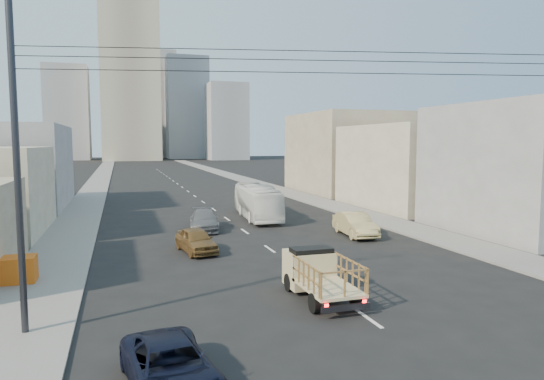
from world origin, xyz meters
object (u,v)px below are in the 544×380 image
sedan_brown (196,240)px  flatbed_pickup (319,272)px  sedan_grey (204,220)px  streetlamp_left (19,138)px  sedan_tan (355,224)px  city_bus (257,202)px  navy_pickup (171,367)px  crate_stack (14,270)px

sedan_brown → flatbed_pickup: bearing=-79.4°
sedan_grey → sedan_brown: bearing=-95.4°
sedan_brown → streetlamp_left: streetlamp_left is taller
streetlamp_left → sedan_brown: bearing=55.9°
sedan_brown → sedan_tan: bearing=-0.4°
sedan_brown → sedan_grey: (1.64, 6.97, 0.02)m
sedan_grey → streetlamp_left: 20.32m
city_bus → sedan_grey: city_bus is taller
sedan_grey → streetlamp_left: streetlamp_left is taller
navy_pickup → crate_stack: (-5.70, 11.50, 0.07)m
city_bus → crate_stack: (-15.52, -15.28, -0.70)m
crate_stack → navy_pickup: bearing=-63.6°
flatbed_pickup → sedan_brown: bearing=109.8°
navy_pickup → city_bus: city_bus is taller
navy_pickup → city_bus: size_ratio=0.45×
flatbed_pickup → crate_stack: 13.51m
flatbed_pickup → city_bus: city_bus is taller
flatbed_pickup → navy_pickup: 8.70m
flatbed_pickup → sedan_tan: flatbed_pickup is taller
navy_pickup → city_bus: 28.53m
city_bus → navy_pickup: bearing=-105.5°
city_bus → sedan_brown: bearing=-116.6°
city_bus → sedan_grey: size_ratio=2.03×
navy_pickup → sedan_brown: bearing=72.0°
streetlamp_left → sedan_grey: bearing=63.4°
sedan_brown → city_bus: bearing=49.5°
flatbed_pickup → sedan_grey: (-1.88, 16.76, -0.38)m
sedan_grey → crate_stack: (-10.34, -11.01, -0.02)m
sedan_brown → sedan_grey: bearing=67.5°
sedan_grey → sedan_tan: bearing=-21.4°
city_bus → sedan_tan: 10.45m
sedan_tan → city_bus: bearing=119.4°
crate_stack → sedan_grey: bearing=46.8°
flatbed_pickup → navy_pickup: bearing=-138.6°
navy_pickup → streetlamp_left: size_ratio=0.37×
navy_pickup → sedan_grey: 22.97m
sedan_brown → streetlamp_left: bearing=-133.3°
navy_pickup → sedan_tan: bearing=43.8°
navy_pickup → crate_stack: size_ratio=2.47×
sedan_tan → streetlamp_left: bearing=-140.7°
flatbed_pickup → city_bus: bearing=81.1°
city_bus → streetlamp_left: 26.27m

